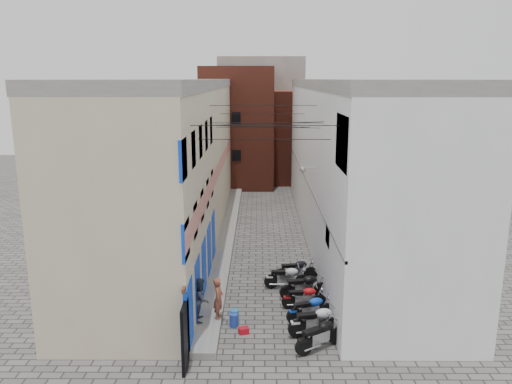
{
  "coord_description": "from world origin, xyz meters",
  "views": [
    {
      "loc": [
        -0.2,
        -14.72,
        9.03
      ],
      "look_at": [
        -0.36,
        11.75,
        3.0
      ],
      "focal_mm": 35.0,
      "sensor_mm": 36.0,
      "label": 1
    }
  ],
  "objects_px": {
    "motorcycle_g": "(296,269)",
    "person_a": "(219,298)",
    "red_crate": "(244,330)",
    "motorcycle_d": "(304,296)",
    "motorcycle_f": "(287,276)",
    "water_jug_far": "(234,317)",
    "motorcycle_b": "(317,319)",
    "motorcycle_c": "(311,307)",
    "water_jug_near": "(234,320)",
    "motorcycle_e": "(305,285)",
    "person_b": "(201,299)",
    "motorcycle_a": "(321,333)"
  },
  "relations": [
    {
      "from": "motorcycle_d",
      "to": "water_jug_near",
      "type": "height_order",
      "value": "motorcycle_d"
    },
    {
      "from": "motorcycle_e",
      "to": "person_b",
      "type": "height_order",
      "value": "person_b"
    },
    {
      "from": "motorcycle_a",
      "to": "motorcycle_d",
      "type": "bearing_deg",
      "value": 152.25
    },
    {
      "from": "motorcycle_d",
      "to": "person_b",
      "type": "distance_m",
      "value": 4.28
    },
    {
      "from": "motorcycle_g",
      "to": "water_jug_near",
      "type": "relative_size",
      "value": 3.98
    },
    {
      "from": "person_a",
      "to": "motorcycle_a",
      "type": "bearing_deg",
      "value": -109.89
    },
    {
      "from": "red_crate",
      "to": "motorcycle_d",
      "type": "bearing_deg",
      "value": 40.51
    },
    {
      "from": "person_b",
      "to": "motorcycle_e",
      "type": "bearing_deg",
      "value": -60.54
    },
    {
      "from": "motorcycle_f",
      "to": "motorcycle_e",
      "type": "bearing_deg",
      "value": 32.11
    },
    {
      "from": "person_a",
      "to": "motorcycle_e",
      "type": "bearing_deg",
      "value": -50.58
    },
    {
      "from": "motorcycle_e",
      "to": "person_b",
      "type": "bearing_deg",
      "value": -71.11
    },
    {
      "from": "motorcycle_b",
      "to": "motorcycle_g",
      "type": "distance_m",
      "value": 4.98
    },
    {
      "from": "motorcycle_a",
      "to": "red_crate",
      "type": "distance_m",
      "value": 2.89
    },
    {
      "from": "motorcycle_c",
      "to": "person_a",
      "type": "height_order",
      "value": "person_a"
    },
    {
      "from": "motorcycle_e",
      "to": "red_crate",
      "type": "bearing_deg",
      "value": -51.23
    },
    {
      "from": "motorcycle_a",
      "to": "person_a",
      "type": "distance_m",
      "value": 4.04
    },
    {
      "from": "motorcycle_a",
      "to": "water_jug_far",
      "type": "bearing_deg",
      "value": -154.21
    },
    {
      "from": "motorcycle_b",
      "to": "person_a",
      "type": "xyz_separation_m",
      "value": [
        -3.6,
        0.84,
        0.42
      ]
    },
    {
      "from": "motorcycle_g",
      "to": "person_a",
      "type": "height_order",
      "value": "person_a"
    },
    {
      "from": "motorcycle_g",
      "to": "person_b",
      "type": "distance_m",
      "value": 5.77
    },
    {
      "from": "person_a",
      "to": "motorcycle_f",
      "type": "bearing_deg",
      "value": -33.05
    },
    {
      "from": "motorcycle_a",
      "to": "motorcycle_e",
      "type": "height_order",
      "value": "motorcycle_e"
    },
    {
      "from": "motorcycle_d",
      "to": "person_b",
      "type": "xyz_separation_m",
      "value": [
        -3.98,
        -1.46,
        0.54
      ]
    },
    {
      "from": "motorcycle_b",
      "to": "red_crate",
      "type": "height_order",
      "value": "motorcycle_b"
    },
    {
      "from": "motorcycle_f",
      "to": "water_jug_far",
      "type": "height_order",
      "value": "motorcycle_f"
    },
    {
      "from": "motorcycle_a",
      "to": "water_jug_far",
      "type": "height_order",
      "value": "motorcycle_a"
    },
    {
      "from": "motorcycle_c",
      "to": "motorcycle_e",
      "type": "distance_m",
      "value": 1.98
    },
    {
      "from": "water_jug_near",
      "to": "water_jug_far",
      "type": "xyz_separation_m",
      "value": [
        0.02,
        0.25,
        0.02
      ]
    },
    {
      "from": "motorcycle_g",
      "to": "water_jug_near",
      "type": "xyz_separation_m",
      "value": [
        -2.64,
        -4.31,
        -0.33
      ]
    },
    {
      "from": "motorcycle_d",
      "to": "person_a",
      "type": "relative_size",
      "value": 1.16
    },
    {
      "from": "motorcycle_b",
      "to": "motorcycle_c",
      "type": "height_order",
      "value": "motorcycle_b"
    },
    {
      "from": "motorcycle_f",
      "to": "red_crate",
      "type": "height_order",
      "value": "motorcycle_f"
    },
    {
      "from": "motorcycle_g",
      "to": "red_crate",
      "type": "xyz_separation_m",
      "value": [
        -2.25,
        -4.84,
        -0.46
      ]
    },
    {
      "from": "person_a",
      "to": "red_crate",
      "type": "height_order",
      "value": "person_a"
    },
    {
      "from": "motorcycle_b",
      "to": "motorcycle_c",
      "type": "distance_m",
      "value": 1.09
    },
    {
      "from": "motorcycle_g",
      "to": "motorcycle_e",
      "type": "bearing_deg",
      "value": -2.55
    },
    {
      "from": "water_jug_far",
      "to": "red_crate",
      "type": "height_order",
      "value": "water_jug_far"
    },
    {
      "from": "motorcycle_f",
      "to": "water_jug_far",
      "type": "bearing_deg",
      "value": -34.16
    },
    {
      "from": "motorcycle_d",
      "to": "red_crate",
      "type": "relative_size",
      "value": 5.11
    },
    {
      "from": "motorcycle_a",
      "to": "person_b",
      "type": "distance_m",
      "value": 4.58
    },
    {
      "from": "motorcycle_a",
      "to": "motorcycle_d",
      "type": "relative_size",
      "value": 1.12
    },
    {
      "from": "motorcycle_d",
      "to": "person_a",
      "type": "height_order",
      "value": "person_a"
    },
    {
      "from": "red_crate",
      "to": "motorcycle_g",
      "type": "bearing_deg",
      "value": 65.03
    },
    {
      "from": "motorcycle_g",
      "to": "red_crate",
      "type": "height_order",
      "value": "motorcycle_g"
    },
    {
      "from": "motorcycle_e",
      "to": "water_jug_far",
      "type": "relative_size",
      "value": 3.98
    },
    {
      "from": "water_jug_far",
      "to": "red_crate",
      "type": "xyz_separation_m",
      "value": [
        0.37,
        -0.77,
        -0.16
      ]
    },
    {
      "from": "motorcycle_g",
      "to": "person_a",
      "type": "distance_m",
      "value": 5.25
    },
    {
      "from": "motorcycle_d",
      "to": "person_a",
      "type": "xyz_separation_m",
      "value": [
        -3.33,
        -1.32,
        0.51
      ]
    },
    {
      "from": "motorcycle_b",
      "to": "motorcycle_g",
      "type": "bearing_deg",
      "value": 172.93
    },
    {
      "from": "water_jug_near",
      "to": "motorcycle_a",
      "type": "bearing_deg",
      "value": -27.88
    }
  ]
}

